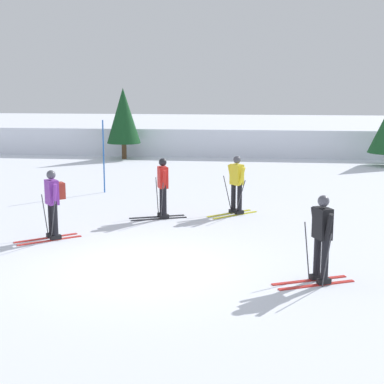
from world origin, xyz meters
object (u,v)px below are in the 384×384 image
at_px(skier_purple, 53,201).
at_px(trail_marker_pole, 104,157).
at_px(skier_black, 321,236).
at_px(skier_red, 163,186).
at_px(skier_yellow, 236,183).
at_px(conifer_far_right, 123,116).

height_order(skier_purple, trail_marker_pole, trail_marker_pole).
relative_size(skier_black, trail_marker_pole, 0.68).
distance_m(skier_purple, skier_red, 3.40).
bearing_deg(skier_red, trail_marker_pole, 126.49).
relative_size(skier_purple, skier_red, 1.00).
distance_m(skier_yellow, skier_red, 2.18).
height_order(trail_marker_pole, conifer_far_right, conifer_far_right).
distance_m(skier_black, skier_red, 6.34).
height_order(skier_black, trail_marker_pole, trail_marker_pole).
xyz_separation_m(skier_black, skier_red, (-3.89, 5.00, -0.00)).
xyz_separation_m(skier_yellow, trail_marker_pole, (-4.74, 2.88, 0.35)).
height_order(skier_yellow, skier_purple, same).
relative_size(skier_yellow, skier_purple, 1.00).
bearing_deg(skier_yellow, skier_purple, -143.01).
relative_size(skier_red, conifer_far_right, 0.48).
bearing_deg(trail_marker_pole, conifer_far_right, 98.92).
bearing_deg(skier_yellow, conifer_far_right, 117.33).
bearing_deg(skier_yellow, skier_red, -159.91).
relative_size(skier_yellow, skier_black, 1.00).
height_order(skier_yellow, trail_marker_pole, trail_marker_pole).
bearing_deg(conifer_far_right, skier_black, -65.63).
bearing_deg(skier_black, conifer_far_right, 114.37).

